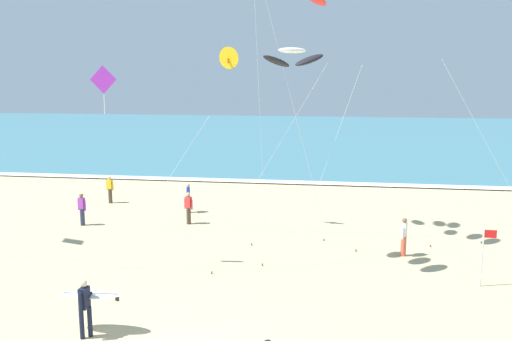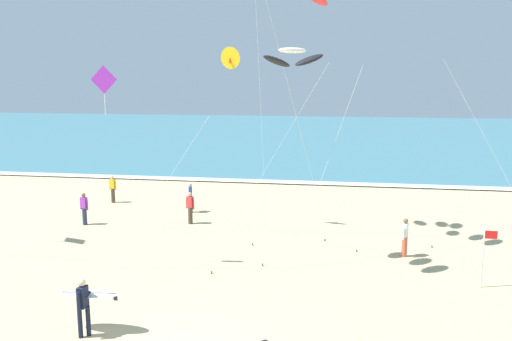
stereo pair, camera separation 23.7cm
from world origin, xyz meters
name	(u,v)px [view 2 (the right image)]	position (x,y,z in m)	size (l,w,h in m)	color
ocean_water	(308,135)	(0.00, 53.66, 0.04)	(160.00, 60.00, 0.08)	teal
shoreline_foam	(281,182)	(0.00, 23.96, 0.09)	(160.00, 1.13, 0.01)	white
surfer_lead	(86,299)	(-3.02, 1.74, 1.04)	(1.92, 0.95, 1.71)	black
kite_delta_golden_far	(232,59)	(-1.09, 12.91, 7.97)	(5.04, 1.80, 8.54)	yellow
kite_diamond_violet_low	(109,89)	(-4.37, 6.85, 6.74)	(4.41, 0.10, 7.59)	purple
kite_arc_ivory_distant	(292,58)	(2.16, 7.80, 7.86)	(3.87, 3.70, 8.21)	black
bystander_blue_top	(190,198)	(-3.90, 15.36, 0.81)	(0.27, 0.48, 1.59)	#4C3D2D
bystander_red_top	(190,208)	(-3.29, 13.20, 0.81)	(0.47, 0.29, 1.59)	#4C3D2D
bystander_yellow_top	(113,189)	(-8.93, 16.80, 0.81)	(0.48, 0.26, 1.59)	#4C3D2D
bystander_white_top	(405,237)	(6.60, 9.90, 0.81)	(0.29, 0.47, 1.59)	#D8593F
bystander_purple_top	(84,209)	(-8.37, 12.22, 0.81)	(0.48, 0.27, 1.59)	#2D334C
lifeguard_flag	(485,252)	(8.92, 7.03, 1.27)	(0.45, 0.05, 2.10)	silver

